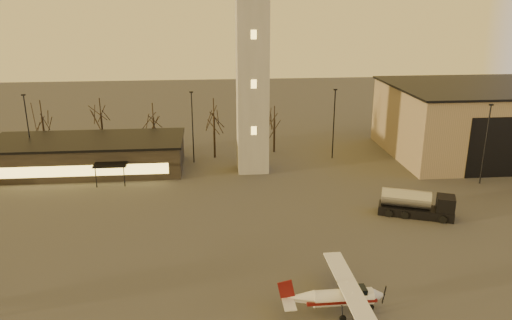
# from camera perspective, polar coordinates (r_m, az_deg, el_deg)

# --- Properties ---
(ground) EXTENTS (220.00, 220.00, 0.00)m
(ground) POSITION_cam_1_polar(r_m,az_deg,el_deg) (40.80, 3.50, -14.96)
(ground) COLOR #3B3936
(ground) RESTS_ON ground
(control_tower) EXTENTS (6.80, 6.80, 32.60)m
(control_tower) POSITION_cam_1_polar(r_m,az_deg,el_deg) (64.30, -0.43, 12.78)
(control_tower) COLOR gray
(control_tower) RESTS_ON ground
(hangar) EXTENTS (30.60, 20.60, 10.30)m
(hangar) POSITION_cam_1_polar(r_m,az_deg,el_deg) (81.34, 25.55, 4.15)
(hangar) COLOR #8F775D
(hangar) RESTS_ON ground
(terminal) EXTENTS (25.40, 12.20, 4.30)m
(terminal) POSITION_cam_1_polar(r_m,az_deg,el_deg) (70.65, -18.61, 0.57)
(terminal) COLOR black
(terminal) RESTS_ON ground
(light_poles) EXTENTS (58.50, 12.25, 10.14)m
(light_poles) POSITION_cam_1_polar(r_m,az_deg,el_deg) (67.20, -0.06, 3.55)
(light_poles) COLOR black
(light_poles) RESTS_ON ground
(tree_row) EXTENTS (37.20, 9.20, 8.80)m
(tree_row) POSITION_cam_1_polar(r_m,az_deg,el_deg) (75.15, -11.55, 5.15)
(tree_row) COLOR black
(tree_row) RESTS_ON ground
(cessna_front) EXTENTS (8.40, 10.62, 2.94)m
(cessna_front) POSITION_cam_1_polar(r_m,az_deg,el_deg) (38.75, 10.07, -15.43)
(cessna_front) COLOR silver
(cessna_front) RESTS_ON ground
(fuel_truck) EXTENTS (7.94, 4.92, 2.85)m
(fuel_truck) POSITION_cam_1_polar(r_m,az_deg,el_deg) (55.94, 17.79, -5.02)
(fuel_truck) COLOR black
(fuel_truck) RESTS_ON ground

